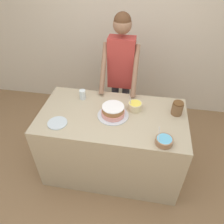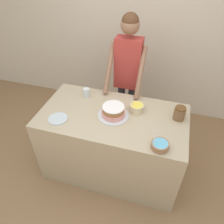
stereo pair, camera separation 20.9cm
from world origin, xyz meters
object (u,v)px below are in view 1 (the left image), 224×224
(frosting_bowl_blue, at_px, (164,141))
(frosting_bowl_yellow, at_px, (135,106))
(stoneware_jar, at_px, (177,108))
(drinking_glass, at_px, (83,95))
(cake, at_px, (113,111))
(person_baker, at_px, (121,67))
(ceramic_plate, at_px, (57,123))

(frosting_bowl_blue, xyz_separation_m, frosting_bowl_yellow, (-0.31, 0.46, 0.01))
(frosting_bowl_blue, relative_size, stoneware_jar, 1.22)
(drinking_glass, bearing_deg, frosting_bowl_yellow, -8.92)
(frosting_bowl_blue, bearing_deg, frosting_bowl_yellow, 123.86)
(cake, bearing_deg, person_baker, 91.29)
(frosting_bowl_blue, distance_m, ceramic_plate, 1.08)
(ceramic_plate, bearing_deg, frosting_bowl_yellow, 25.81)
(frosting_bowl_yellow, bearing_deg, frosting_bowl_blue, -56.14)
(frosting_bowl_blue, distance_m, stoneware_jar, 0.49)
(person_baker, bearing_deg, stoneware_jar, -37.93)
(ceramic_plate, bearing_deg, frosting_bowl_blue, -4.92)
(person_baker, height_order, frosting_bowl_yellow, person_baker)
(person_baker, distance_m, ceramic_plate, 1.07)
(frosting_bowl_blue, bearing_deg, stoneware_jar, 73.38)
(person_baker, height_order, drinking_glass, person_baker)
(frosting_bowl_yellow, height_order, drinking_glass, frosting_bowl_yellow)
(cake, bearing_deg, frosting_bowl_blue, -30.67)
(frosting_bowl_yellow, bearing_deg, ceramic_plate, -154.19)
(frosting_bowl_yellow, relative_size, drinking_glass, 1.46)
(frosting_bowl_blue, height_order, frosting_bowl_yellow, frosting_bowl_blue)
(frosting_bowl_blue, bearing_deg, person_baker, 118.69)
(frosting_bowl_yellow, relative_size, ceramic_plate, 0.82)
(frosting_bowl_yellow, height_order, stoneware_jar, frosting_bowl_yellow)
(person_baker, distance_m, cake, 0.70)
(cake, distance_m, drinking_glass, 0.47)
(person_baker, xyz_separation_m, drinking_glass, (-0.39, -0.44, -0.17))
(cake, distance_m, frosting_bowl_blue, 0.62)
(frosting_bowl_blue, bearing_deg, drinking_glass, 149.05)
(person_baker, xyz_separation_m, frosting_bowl_yellow, (0.24, -0.54, -0.18))
(cake, height_order, frosting_bowl_blue, frosting_bowl_blue)
(ceramic_plate, distance_m, stoneware_jar, 1.27)
(frosting_bowl_blue, bearing_deg, cake, 149.33)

